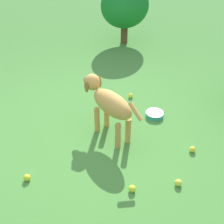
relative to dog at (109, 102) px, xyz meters
The scene contains 9 objects.
ground 0.46m from the dog, 125.59° to the left, with size 14.00×14.00×0.00m, color #478438.
dog is the anchor object (origin of this frame).
tennis_ball_0 1.07m from the dog, 94.06° to the right, with size 0.07×0.07×0.07m, color #D1DB41.
tennis_ball_1 1.11m from the dog, behind, with size 0.07×0.07×0.07m, color yellow.
tennis_ball_2 0.94m from the dog, 119.88° to the right, with size 0.07×0.07×0.07m, color #CCE32D.
tennis_ball_3 1.02m from the dog, 63.68° to the right, with size 0.07×0.07×0.07m, color yellow.
tennis_ball_4 0.92m from the dog, 24.65° to the left, with size 0.07×0.07×0.07m, color #D5E036.
water_bowl 0.77m from the dog, 14.11° to the right, with size 0.22×0.22×0.06m, color teal.
shrub_far 2.87m from the dog, 39.83° to the left, with size 0.94×0.85×1.11m.
Camera 1 is at (-1.62, -1.92, 2.04)m, focal length 44.41 mm.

